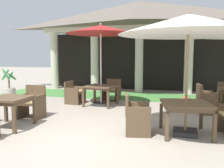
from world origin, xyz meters
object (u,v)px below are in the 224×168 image
at_px(patio_chair_mid_left_west, 74,93).
at_px(potted_palm_left_edge, 9,90).
at_px(patio_chair_near_foreground_north, 32,103).
at_px(patio_table_mid_right, 186,107).
at_px(patio_chair_far_back_west, 205,100).
at_px(patio_chair_mid_right_west, 136,115).
at_px(patio_table_near_foreground, 9,101).
at_px(patio_table_mid_left, 101,88).
at_px(patio_chair_mid_left_north, 112,91).
at_px(terracotta_urn, 186,100).
at_px(patio_umbrella_mid_left, 101,30).
at_px(patio_umbrella_mid_right, 189,25).

xyz_separation_m(patio_chair_mid_left_west, potted_palm_left_edge, (-3.22, 0.46, -0.06)).
distance_m(patio_chair_near_foreground_north, patio_table_mid_right, 4.16).
bearing_deg(patio_chair_mid_left_west, potted_palm_left_edge, -93.03).
bearing_deg(patio_chair_far_back_west, patio_chair_mid_right_west, -43.66).
bearing_deg(patio_table_near_foreground, patio_table_mid_left, 67.89).
distance_m(patio_table_near_foreground, potted_palm_left_edge, 4.77).
bearing_deg(patio_table_near_foreground, patio_chair_far_back_west, 31.57).
xyz_separation_m(patio_chair_mid_left_west, patio_table_mid_right, (3.88, -2.63, 0.24)).
bearing_deg(patio_chair_mid_right_west, patio_table_near_foreground, -94.38).
bearing_deg(patio_table_mid_left, potted_palm_left_edge, 172.61).
relative_size(patio_chair_mid_left_north, patio_chair_mid_right_west, 0.93).
distance_m(patio_table_mid_right, terracotta_urn, 3.52).
bearing_deg(patio_chair_mid_left_west, terracotta_urn, 107.45).
xyz_separation_m(patio_umbrella_mid_left, patio_table_mid_right, (2.81, -2.54, -1.98)).
bearing_deg(patio_umbrella_mid_right, patio_umbrella_mid_left, 137.99).
distance_m(patio_umbrella_mid_left, patio_chair_mid_left_west, 2.46).
distance_m(patio_table_mid_right, patio_umbrella_mid_right, 1.75).
bearing_deg(patio_chair_near_foreground_north, patio_chair_mid_left_north, -116.61).
relative_size(patio_chair_mid_right_west, terracotta_urn, 2.16).
bearing_deg(patio_chair_mid_left_west, patio_chair_near_foreground_north, -1.54).
distance_m(patio_table_mid_left, terracotta_urn, 3.06).
height_order(patio_table_near_foreground, patio_table_mid_right, patio_table_near_foreground).
bearing_deg(patio_table_mid_right, patio_chair_mid_right_west, -168.40).
distance_m(patio_chair_mid_left_north, patio_chair_mid_left_west, 1.51).
bearing_deg(terracotta_urn, patio_chair_mid_left_west, -167.66).
bearing_deg(patio_chair_mid_right_west, patio_umbrella_mid_right, 90.00).
relative_size(patio_umbrella_mid_left, patio_table_mid_right, 2.39).
relative_size(patio_chair_near_foreground_north, terracotta_urn, 2.18).
relative_size(potted_palm_left_edge, terracotta_urn, 3.04).
bearing_deg(patio_umbrella_mid_left, patio_chair_mid_left_north, 84.89).
height_order(patio_chair_near_foreground_north, patio_chair_mid_left_west, patio_chair_near_foreground_north).
relative_size(patio_chair_near_foreground_north, patio_chair_mid_right_west, 1.01).
height_order(patio_chair_near_foreground_north, potted_palm_left_edge, potted_palm_left_edge).
distance_m(patio_chair_near_foreground_north, patio_chair_mid_left_west, 2.26).
xyz_separation_m(patio_table_mid_left, patio_chair_mid_left_north, (0.09, 1.06, -0.23)).
relative_size(patio_table_mid_right, patio_chair_far_back_west, 1.34).
bearing_deg(patio_chair_mid_left_west, patio_umbrella_mid_right, 60.95).
bearing_deg(patio_chair_mid_left_west, patio_chair_mid_right_west, 49.84).
xyz_separation_m(patio_chair_near_foreground_north, patio_umbrella_mid_right, (4.14, -0.39, 1.95)).
bearing_deg(potted_palm_left_edge, patio_chair_mid_right_west, -28.71).
xyz_separation_m(patio_table_mid_left, patio_chair_far_back_west, (3.42, -0.25, -0.20)).
bearing_deg(patio_table_mid_right, patio_chair_far_back_west, 75.19).
distance_m(patio_umbrella_mid_right, potted_palm_left_edge, 8.00).
distance_m(patio_chair_mid_left_west, patio_umbrella_mid_right, 5.09).
distance_m(patio_umbrella_mid_left, patio_table_mid_right, 4.27).
height_order(potted_palm_left_edge, terracotta_urn, potted_palm_left_edge).
bearing_deg(potted_palm_left_edge, patio_chair_mid_left_north, 6.63).
xyz_separation_m(patio_chair_near_foreground_north, patio_table_mid_right, (4.14, -0.39, 0.21)).
distance_m(patio_umbrella_mid_left, patio_umbrella_mid_right, 3.80).
bearing_deg(patio_chair_near_foreground_north, patio_umbrella_mid_left, -124.40).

